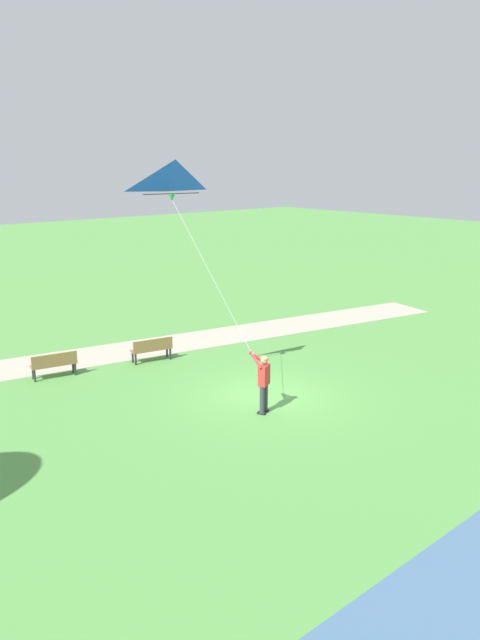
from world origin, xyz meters
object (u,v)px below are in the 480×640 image
(park_bench_near_walkway, at_px, (152,348))
(flying_kite, at_px, (176,181))
(person_kite_flyer, at_px, (263,379))
(park_bench_far_walkway, at_px, (54,363))

(park_bench_near_walkway, bearing_deg, flying_kite, 160.75)
(person_kite_flyer, distance_m, park_bench_far_walkway, 7.54)
(flying_kite, distance_m, park_bench_far_walkway, 7.74)
(person_kite_flyer, distance_m, park_bench_near_walkway, 6.08)
(flying_kite, xyz_separation_m, park_bench_near_walkway, (3.66, -1.28, -6.03))
(park_bench_near_walkway, relative_size, park_bench_far_walkway, 1.00)
(flying_kite, distance_m, park_bench_near_walkway, 7.17)
(person_kite_flyer, xyz_separation_m, park_bench_far_walkway, (6.73, 3.36, -0.54))
(park_bench_near_walkway, bearing_deg, park_bench_far_walkway, 78.84)
(park_bench_near_walkway, height_order, park_bench_far_walkway, same)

